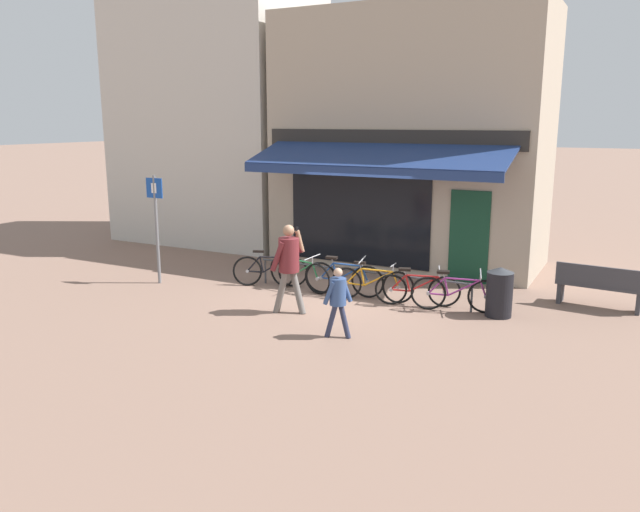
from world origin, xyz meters
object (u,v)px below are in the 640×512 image
Objects in this scene: litter_bin at (499,292)px; parking_sign at (156,218)px; bicycle_green at (299,274)px; bicycle_red at (417,289)px; pedestrian_child at (338,296)px; park_bench at (599,285)px; bicycle_orange at (372,284)px; bicycle_blue at (344,278)px; pedestrian_adult at (289,260)px; bicycle_purple at (457,294)px; bicycle_black at (270,270)px.

parking_sign reaches higher than litter_bin.
parking_sign reaches higher than bicycle_green.
litter_bin reaches higher than bicycle_red.
pedestrian_child is 1.29× the size of litter_bin.
pedestrian_child is 0.76× the size of park_bench.
pedestrian_child reaches higher than bicycle_orange.
bicycle_green is 3.13m from pedestrian_child.
bicycle_blue is 1.75m from pedestrian_adult.
bicycle_purple is (0.80, -0.02, 0.02)m from bicycle_red.
parking_sign is at bearing 172.98° from bicycle_purple.
bicycle_orange is 1.07× the size of park_bench.
pedestrian_child is at bearing -37.15° from bicycle_green.
pedestrian_adult is 1.06× the size of park_bench.
bicycle_red is (1.62, -0.00, -0.03)m from bicycle_blue.
bicycle_orange is at bearing -176.58° from litter_bin.
bicycle_green is 1.77m from pedestrian_adult.
pedestrian_child reaches higher than bicycle_blue.
bicycle_orange is at bearing -24.20° from bicycle_black.
bicycle_orange is (2.47, -0.02, -0.00)m from bicycle_black.
pedestrian_adult is (1.40, -1.54, 0.69)m from bicycle_black.
bicycle_orange reaches higher than bicycle_red.
bicycle_orange is 4.45m from park_bench.
park_bench is at bearing 15.70° from parking_sign.
parking_sign is 9.39m from park_bench.
bicycle_green is at bearing 119.21° from pedestrian_adult.
bicycle_blue is 0.71× the size of parking_sign.
pedestrian_adult is at bearing 158.59° from pedestrian_child.
bicycle_blue is 0.99× the size of bicycle_orange.
pedestrian_child is at bearing -135.91° from bicycle_purple.
bicycle_green is at bearing -159.85° from park_bench.
bicycle_purple is 3.29m from pedestrian_adult.
bicycle_orange is 1.00× the size of pedestrian_adult.
bicycle_black is 2.19m from pedestrian_adult.
bicycle_orange is at bearing 164.02° from bicycle_red.
bicycle_red is at bearing -7.89° from bicycle_blue.
parking_sign is at bearing 173.22° from pedestrian_child.
parking_sign reaches higher than pedestrian_adult.
bicycle_blue reaches higher than bicycle_purple.
bicycle_black is at bearing 148.53° from pedestrian_child.
bicycle_purple reaches higher than bicycle_red.
bicycle_blue is 1.41× the size of pedestrian_child.
bicycle_purple is 2.76m from pedestrian_child.
bicycle_blue reaches higher than bicycle_black.
park_bench reaches higher than bicycle_green.
park_bench reaches higher than bicycle_red.
bicycle_blue is 3.20m from litter_bin.
bicycle_black is 0.91× the size of bicycle_orange.
park_bench is at bearing 26.25° from bicycle_green.
bicycle_orange is at bearing -154.12° from park_bench.
bicycle_orange is 1.83× the size of litter_bin.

